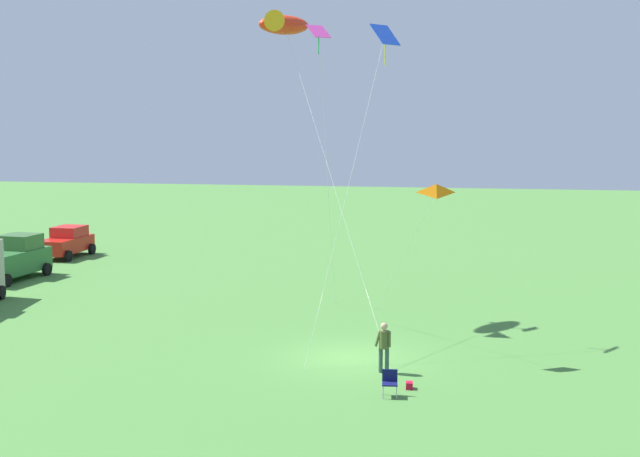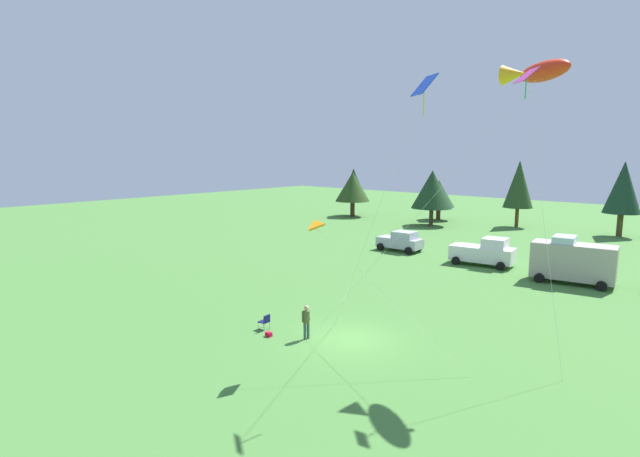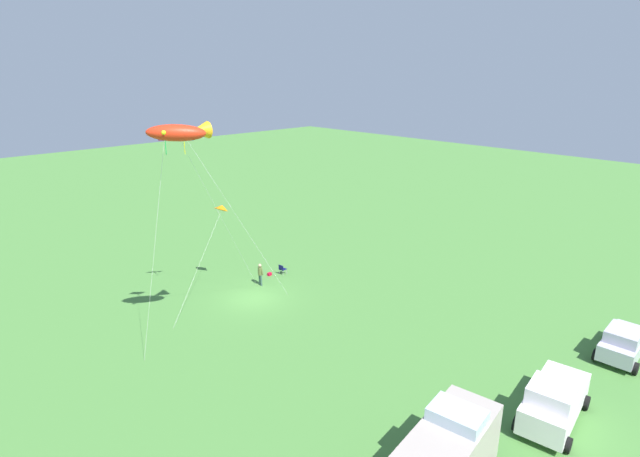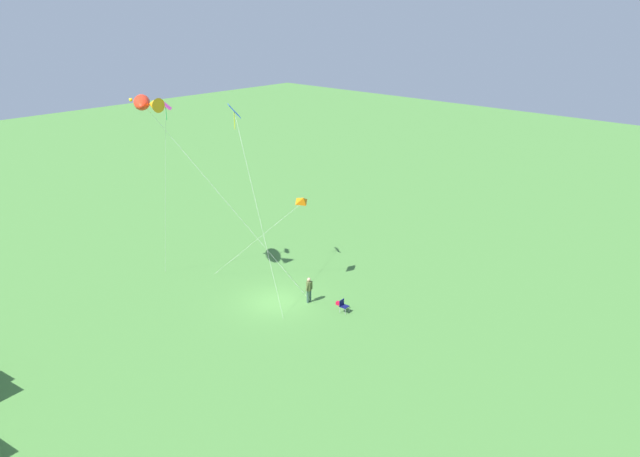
{
  "view_description": "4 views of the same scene",
  "coord_description": "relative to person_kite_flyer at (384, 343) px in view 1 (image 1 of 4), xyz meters",
  "views": [
    {
      "loc": [
        -31.16,
        -4.79,
        8.67
      ],
      "look_at": [
        -1.48,
        0.81,
        4.89
      ],
      "focal_mm": 50.0,
      "sensor_mm": 36.0,
      "label": 1
    },
    {
      "loc": [
        14.63,
        -18.74,
        9.27
      ],
      "look_at": [
        -3.24,
        1.33,
        5.11
      ],
      "focal_mm": 28.0,
      "sensor_mm": 36.0,
      "label": 2
    },
    {
      "loc": [
        19.21,
        26.59,
        15.6
      ],
      "look_at": [
        -4.91,
        1.68,
        4.51
      ],
      "focal_mm": 28.0,
      "sensor_mm": 36.0,
      "label": 3
    },
    {
      "loc": [
        -26.88,
        24.9,
        18.6
      ],
      "look_at": [
        -3.19,
        -0.85,
        5.67
      ],
      "focal_mm": 35.0,
      "sensor_mm": 36.0,
      "label": 4
    }
  ],
  "objects": [
    {
      "name": "person_kite_flyer",
      "position": [
        0.0,
        0.0,
        0.0
      ],
      "size": [
        0.36,
        0.57,
        1.74
      ],
      "rotation": [
        0.0,
        0.0,
        3.07
      ],
      "color": "#355148",
      "rests_on": "ground"
    },
    {
      "name": "car_red_sedan",
      "position": [
        21.64,
        22.42,
        -0.07
      ],
      "size": [
        4.27,
        2.34,
        1.89
      ],
      "rotation": [
        0.0,
        0.0,
        -0.04
      ],
      "color": "red",
      "rests_on": "ground"
    },
    {
      "name": "kite_diamond_rainbow",
      "position": [
        8.73,
        3.9,
        10.84
      ],
      "size": [
        2.9,
        1.09,
        12.62
      ],
      "color": "#D03AA0",
      "rests_on": "ground"
    },
    {
      "name": "folding_chair",
      "position": [
        -2.53,
        -0.48,
        -0.53
      ],
      "size": [
        0.53,
        0.53,
        0.82
      ],
      "rotation": [
        0.0,
        0.0,
        3.25
      ],
      "color": "#0E134A",
      "rests_on": "ground"
    },
    {
      "name": "kite_delta_orange",
      "position": [
        1.97,
        -1.57,
        5.13
      ],
      "size": [
        6.53,
        3.58,
        6.47
      ],
      "color": "orange",
      "rests_on": "ground"
    },
    {
      "name": "truck_green_flatbed",
      "position": [
        13.88,
        21.74,
        0.08
      ],
      "size": [
        5.18,
        2.84,
        2.34
      ],
      "rotation": [
        0.0,
        0.0,
        -0.11
      ],
      "color": "#2C6631",
      "rests_on": "ground"
    },
    {
      "name": "backpack_on_grass",
      "position": [
        -1.67,
        -1.02,
        -0.91
      ],
      "size": [
        0.34,
        0.25,
        0.22
      ],
      "primitive_type": "cube",
      "rotation": [
        0.0,
        0.0,
        3.23
      ],
      "color": "red",
      "rests_on": "ground"
    },
    {
      "name": "ground_plane",
      "position": [
        1.67,
        1.44,
        -1.02
      ],
      "size": [
        160.0,
        160.0,
        0.0
      ],
      "primitive_type": "plane",
      "color": "#467C36"
    },
    {
      "name": "kite_diamond_blue",
      "position": [
        5.65,
        0.78,
        10.52
      ],
      "size": [
        6.87,
        2.61,
        12.3
      ],
      "color": "blue",
      "rests_on": "ground"
    },
    {
      "name": "kite_large_fish",
      "position": [
        8.5,
        5.47,
        11.62
      ],
      "size": [
        10.15,
        6.91,
        13.12
      ],
      "color": "red",
      "rests_on": "ground"
    }
  ]
}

